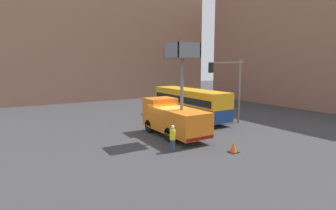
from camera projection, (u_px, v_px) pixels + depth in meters
name	position (u px, v px, depth m)	size (l,w,h in m)	color
ground_plane	(165.00, 135.00, 21.53)	(120.00, 120.00, 0.00)	#38383A
building_backdrop_far	(79.00, 34.00, 43.73)	(44.00, 10.00, 21.86)	#936651
building_backdrop_side	(304.00, 44.00, 38.19)	(10.00, 28.00, 17.60)	#936651
utility_truck	(173.00, 116.00, 20.78)	(2.44, 6.56, 7.24)	orange
city_bus	(190.00, 102.00, 27.68)	(2.54, 10.32, 3.16)	navy
traffic_light_pole	(230.00, 81.00, 24.64)	(4.17, 3.92, 6.20)	slate
road_worker_near_truck	(173.00, 138.00, 17.19)	(0.38, 0.38, 1.77)	navy
road_worker_directing	(204.00, 123.00, 21.68)	(0.38, 0.38, 1.80)	navy
traffic_cone_near_truck	(233.00, 147.00, 17.08)	(0.61, 0.61, 0.70)	black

